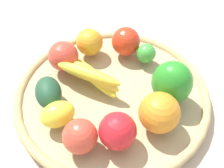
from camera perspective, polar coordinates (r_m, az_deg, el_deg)
ground_plane at (r=0.67m, az=0.00°, el=-3.20°), size 2.40×2.40×0.00m
basket at (r=0.65m, az=0.00°, el=-2.19°), size 0.45×0.45×0.03m
orange_1 at (r=0.72m, az=-4.63°, el=8.54°), size 0.10×0.10×0.07m
lemon_0 at (r=0.58m, az=-11.03°, el=-6.11°), size 0.09×0.08×0.05m
apple_2 at (r=0.53m, az=1.14°, el=-9.57°), size 0.10×0.10×0.07m
banana_bunch at (r=0.64m, az=-4.22°, el=1.79°), size 0.08×0.16×0.06m
lime_0 at (r=0.70m, az=6.98°, el=6.25°), size 0.07×0.07×0.05m
apple_0 at (r=0.71m, az=2.83°, el=8.73°), size 0.08×0.08×0.07m
avocado at (r=0.61m, az=-12.87°, el=-1.69°), size 0.10×0.10×0.06m
apple_3 at (r=0.68m, az=-9.79°, el=5.76°), size 0.09×0.09×0.07m
bell_pepper at (r=0.60m, az=12.16°, el=0.32°), size 0.10×0.10×0.10m
orange_0 at (r=0.56m, az=9.65°, el=-5.79°), size 0.11×0.11×0.08m
apple_1 at (r=0.53m, az=-6.54°, el=-10.57°), size 0.08×0.08×0.07m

